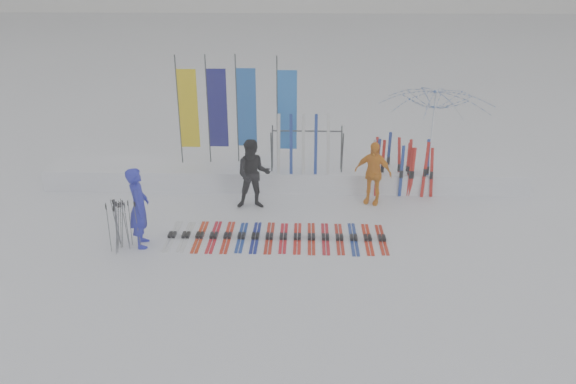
{
  "coord_description": "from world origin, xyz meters",
  "views": [
    {
      "loc": [
        0.62,
        -11.05,
        6.32
      ],
      "look_at": [
        0.2,
        1.6,
        1.0
      ],
      "focal_mm": 35.0,
      "sensor_mm": 36.0,
      "label": 1
    }
  ],
  "objects_px": {
    "tent_canopy": "(433,136)",
    "ski_rack": "(307,144)",
    "person_blue": "(139,208)",
    "person_black": "(253,174)",
    "ski_row": "(276,237)",
    "person_yellow": "(373,173)"
  },
  "relations": [
    {
      "from": "person_blue",
      "to": "ski_rack",
      "type": "height_order",
      "value": "person_blue"
    },
    {
      "from": "person_black",
      "to": "ski_rack",
      "type": "height_order",
      "value": "person_black"
    },
    {
      "from": "person_black",
      "to": "person_yellow",
      "type": "bearing_deg",
      "value": 2.88
    },
    {
      "from": "tent_canopy",
      "to": "ski_row",
      "type": "xyz_separation_m",
      "value": [
        -4.43,
        -3.78,
        -1.45
      ]
    },
    {
      "from": "person_blue",
      "to": "ski_row",
      "type": "bearing_deg",
      "value": -93.14
    },
    {
      "from": "person_blue",
      "to": "ski_row",
      "type": "relative_size",
      "value": 0.37
    },
    {
      "from": "person_black",
      "to": "tent_canopy",
      "type": "relative_size",
      "value": 0.58
    },
    {
      "from": "ski_row",
      "to": "tent_canopy",
      "type": "bearing_deg",
      "value": 40.47
    },
    {
      "from": "person_yellow",
      "to": "ski_rack",
      "type": "distance_m",
      "value": 2.08
    },
    {
      "from": "person_blue",
      "to": "ski_row",
      "type": "xyz_separation_m",
      "value": [
        3.14,
        0.45,
        -0.94
      ]
    },
    {
      "from": "tent_canopy",
      "to": "ski_row",
      "type": "distance_m",
      "value": 5.99
    },
    {
      "from": "tent_canopy",
      "to": "person_black",
      "type": "bearing_deg",
      "value": -158.98
    },
    {
      "from": "person_black",
      "to": "person_yellow",
      "type": "relative_size",
      "value": 1.09
    },
    {
      "from": "person_black",
      "to": "ski_rack",
      "type": "relative_size",
      "value": 0.94
    },
    {
      "from": "tent_canopy",
      "to": "person_yellow",
      "type": "bearing_deg",
      "value": -140.69
    },
    {
      "from": "ski_row",
      "to": "ski_rack",
      "type": "height_order",
      "value": "ski_rack"
    },
    {
      "from": "ski_row",
      "to": "person_blue",
      "type": "bearing_deg",
      "value": -171.92
    },
    {
      "from": "person_yellow",
      "to": "ski_rack",
      "type": "xyz_separation_m",
      "value": [
        -1.81,
        0.9,
        0.5
      ]
    },
    {
      "from": "tent_canopy",
      "to": "ski_rack",
      "type": "distance_m",
      "value": 3.76
    },
    {
      "from": "person_black",
      "to": "ski_row",
      "type": "distance_m",
      "value": 2.15
    },
    {
      "from": "person_black",
      "to": "ski_rack",
      "type": "distance_m",
      "value": 1.99
    },
    {
      "from": "person_yellow",
      "to": "ski_row",
      "type": "xyz_separation_m",
      "value": [
        -2.54,
        -2.23,
        -0.85
      ]
    }
  ]
}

